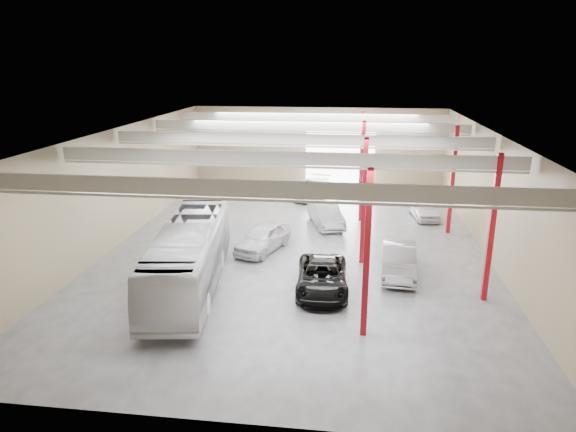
% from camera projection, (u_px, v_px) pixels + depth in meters
% --- Properties ---
extents(depot_shell, '(22.12, 32.12, 7.06)m').
position_uv_depth(depot_shell, '(301.00, 165.00, 30.16)').
color(depot_shell, '#4C4C51').
rests_on(depot_shell, ground).
extents(coach_bus, '(4.24, 11.91, 3.25)m').
position_uv_depth(coach_bus, '(189.00, 256.00, 25.30)').
color(coach_bus, silver).
rests_on(coach_bus, ground).
extents(black_sedan, '(2.72, 5.41, 1.47)m').
position_uv_depth(black_sedan, '(322.00, 277.00, 25.01)').
color(black_sedan, black).
rests_on(black_sedan, ground).
extents(car_row_a, '(3.24, 4.98, 1.58)m').
position_uv_depth(car_row_a, '(263.00, 238.00, 30.40)').
color(car_row_a, silver).
rests_on(car_row_a, ground).
extents(car_row_b, '(2.98, 4.98, 1.55)m').
position_uv_depth(car_row_b, '(326.00, 215.00, 35.03)').
color(car_row_b, '#A7A7AC').
rests_on(car_row_b, ground).
extents(car_row_c, '(3.21, 5.55, 1.51)m').
position_uv_depth(car_row_c, '(313.00, 188.00, 42.34)').
color(car_row_c, slate).
rests_on(car_row_c, ground).
extents(car_right_near, '(2.02, 4.97, 1.60)m').
position_uv_depth(car_right_near, '(399.00, 260.00, 26.89)').
color(car_right_near, '#9F9FA3').
rests_on(car_right_near, ground).
extents(car_right_far, '(2.15, 4.23, 1.38)m').
position_uv_depth(car_right_far, '(424.00, 209.00, 36.79)').
color(car_right_far, silver).
rests_on(car_right_far, ground).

